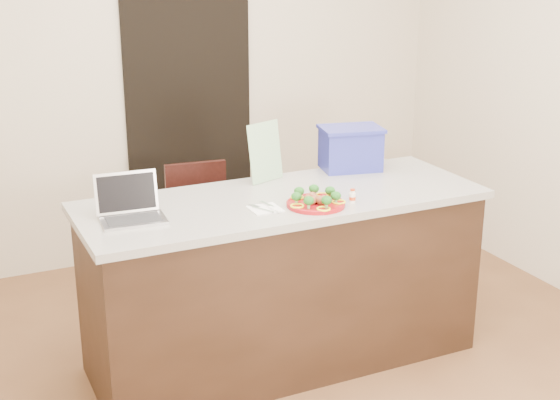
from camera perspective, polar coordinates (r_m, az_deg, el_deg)
name	(u,v)px	position (r m, az deg, el deg)	size (l,w,h in m)	color
ground	(304,380)	(4.11, 1.74, -13.04)	(4.00, 4.00, 0.00)	brown
room_shell	(307,64)	(3.54, 1.99, 9.92)	(4.00, 4.00, 4.00)	white
doorway	(190,114)	(5.49, -6.63, 6.27)	(0.90, 0.02, 2.00)	black
island	(283,280)	(4.09, 0.21, -5.85)	(2.06, 0.76, 0.92)	black
plate	(316,204)	(3.79, 2.63, -0.26)	(0.29, 0.29, 0.02)	maroon
meatballs	(315,199)	(3.77, 2.59, 0.10)	(0.11, 0.12, 0.04)	brown
broccoli	(316,195)	(3.77, 2.64, 0.39)	(0.24, 0.24, 0.04)	#154C14
pepper_rings	(316,202)	(3.78, 2.63, -0.12)	(0.28, 0.28, 0.01)	yellow
napkin	(265,209)	(3.73, -1.10, -0.65)	(0.15, 0.15, 0.01)	white
fork	(260,208)	(3.73, -1.44, -0.57)	(0.07, 0.16, 0.00)	silver
knife	(272,208)	(3.73, -0.57, -0.56)	(0.03, 0.19, 0.01)	white
yogurt_bottle	(352,197)	(3.84, 5.32, 0.23)	(0.03, 0.03, 0.07)	white
laptop	(130,207)	(3.67, -10.92, -0.48)	(0.31, 0.25, 0.21)	#BDBCC1
leaflet	(265,152)	(4.14, -1.10, 3.53)	(0.22, 0.00, 0.32)	silver
blue_box	(351,148)	(4.39, 5.18, 3.81)	(0.38, 0.31, 0.24)	#292E95
chair	(202,224)	(4.82, -5.72, -1.77)	(0.42, 0.42, 0.86)	black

